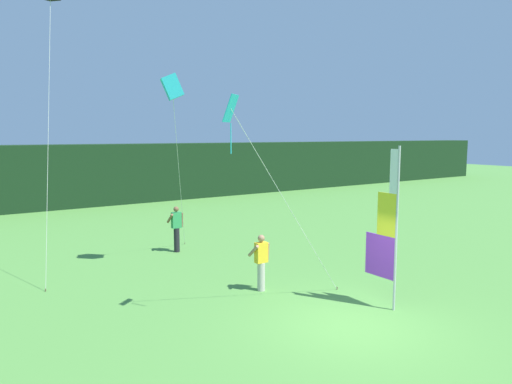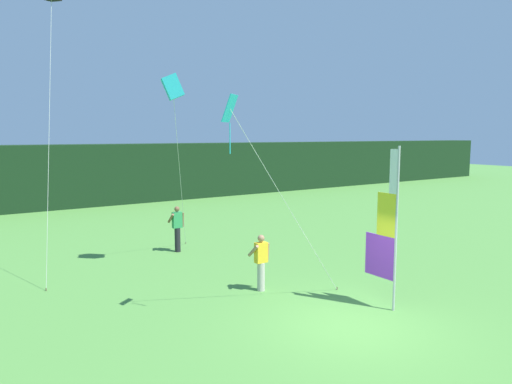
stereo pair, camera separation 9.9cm
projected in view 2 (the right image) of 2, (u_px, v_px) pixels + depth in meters
ground_plane at (351, 326)px, 11.00m from camera, size 120.00×120.00×0.00m
distant_treeline at (91, 175)px, 29.93m from camera, size 80.00×2.40×3.89m
banner_flag at (387, 231)px, 12.02m from camera, size 0.06×1.03×4.22m
person_near_banner at (261, 261)px, 13.44m from camera, size 0.55×0.48×1.65m
person_mid_field at (177, 228)px, 17.94m from camera, size 0.55×0.48×1.77m
kite_cyan_box_0 at (173, 88)px, 14.95m from camera, size 2.27×3.56×6.44m
kite_cyan_diamond_1 at (239, 126)px, 10.78m from camera, size 4.10×0.66×5.40m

